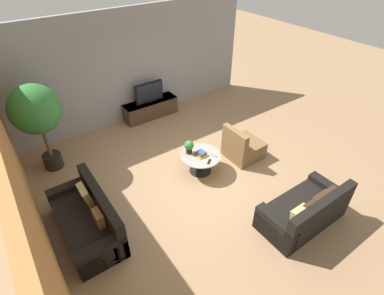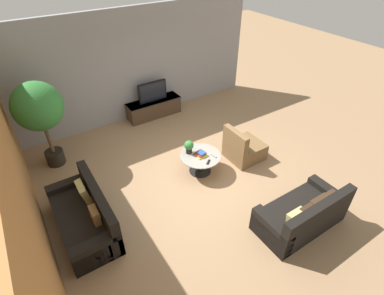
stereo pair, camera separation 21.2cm
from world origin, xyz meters
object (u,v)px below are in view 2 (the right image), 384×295
coffee_table (200,160)px  armchair_wicker (243,149)px  couch_near_entry (302,215)px  potted_palm_tall (39,109)px  television (152,92)px  potted_plant_tabletop (189,146)px  media_console (154,108)px  couch_by_wall (85,217)px

coffee_table → armchair_wicker: bearing=-7.3°
couch_near_entry → potted_palm_tall: (-3.41, 4.40, 1.16)m
television → armchair_wicker: bearing=-73.4°
armchair_wicker → potted_plant_tabletop: bearing=74.5°
potted_plant_tabletop → media_console: bearing=80.8°
coffee_table → potted_palm_tall: bearing=142.4°
couch_by_wall → potted_palm_tall: (-0.05, 2.28, 1.17)m
potted_palm_tall → potted_plant_tabletop: 3.26m
armchair_wicker → potted_plant_tabletop: (-1.31, 0.36, 0.37)m
couch_by_wall → potted_plant_tabletop: bearing=99.2°
television → armchair_wicker: (0.88, -2.96, -0.50)m
media_console → potted_plant_tabletop: potted_plant_tabletop is taller
television → armchair_wicker: television is taller
couch_by_wall → couch_near_entry: (3.36, -2.12, 0.01)m
couch_near_entry → armchair_wicker: size_ratio=1.95×
coffee_table → couch_by_wall: 2.67m
media_console → potted_plant_tabletop: 2.67m
armchair_wicker → potted_palm_tall: potted_palm_tall is taller
coffee_table → armchair_wicker: 1.15m
television → potted_plant_tabletop: television is taller
coffee_table → couch_near_entry: bearing=-73.1°
couch_near_entry → media_console: bearing=-85.1°
media_console → coffee_table: bearing=-95.2°
television → armchair_wicker: size_ratio=0.97×
media_console → couch_by_wall: bearing=-134.1°
television → coffee_table: 2.87m
coffee_table → potted_palm_tall: (-2.71, 2.09, 1.14)m
armchair_wicker → potted_palm_tall: 4.61m
media_console → armchair_wicker: bearing=-73.4°
television → media_console: bearing=90.0°
media_console → television: television is taller
couch_near_entry → armchair_wicker: 2.20m
couch_by_wall → potted_plant_tabletop: 2.56m
potted_palm_tall → coffee_table: bearing=-37.6°
couch_by_wall → potted_palm_tall: size_ratio=0.90×
armchair_wicker → potted_plant_tabletop: size_ratio=2.74×
armchair_wicker → couch_by_wall: bearing=90.7°
television → potted_plant_tabletop: 2.64m
couch_by_wall → armchair_wicker: (3.80, 0.04, -0.01)m
media_console → potted_plant_tabletop: (-0.42, -2.60, 0.38)m
potted_plant_tabletop → television: bearing=80.8°
armchair_wicker → couch_near_entry: bearing=168.5°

